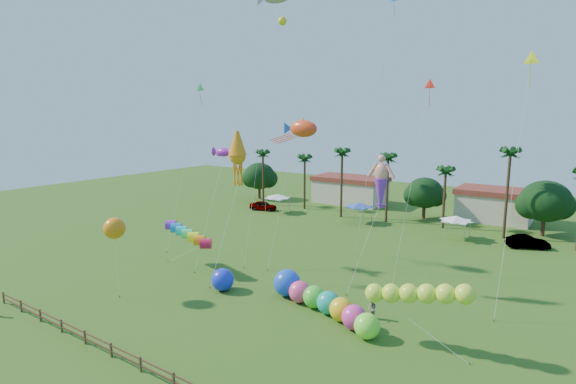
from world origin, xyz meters
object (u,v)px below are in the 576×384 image
Objects in this scene: car_b at (528,242)px; car_a at (263,206)px; caterpillar_inflatable at (320,300)px; blue_ball at (223,280)px; spectator_b at (372,309)px.

car_a is at bearing 66.02° from car_b.
car_a is 39.67m from caterpillar_inflatable.
car_b is at bearing -102.94° from car_a.
spectator_b is at bearing 9.59° from blue_ball.
car_a is at bearing 172.54° from spectator_b.
car_b is at bearing 108.39° from spectator_b.
spectator_b is (31.72, -27.26, 0.03)m from car_a.
car_a is 2.83× the size of spectator_b.
car_b reaches higher than car_a.
spectator_b is 0.78× the size of blue_ball.
car_a is 2.22× the size of blue_ball.
car_a is at bearing 121.70° from blue_ball.
car_b is at bearing 55.35° from blue_ball.
spectator_b is at bearing -144.58° from car_a.
car_b is (39.11, 0.65, 0.00)m from car_a.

